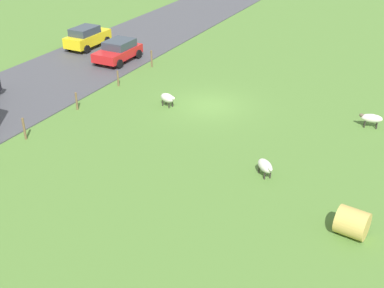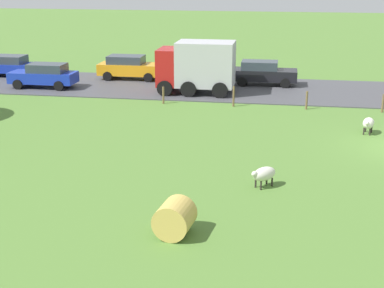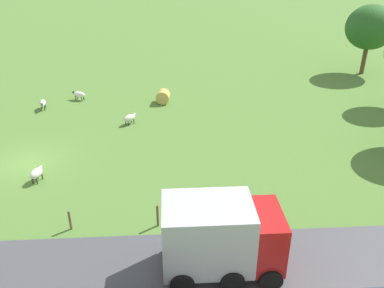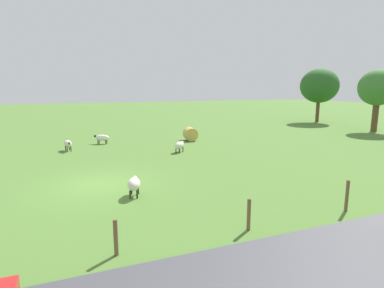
{
  "view_description": "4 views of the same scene",
  "coord_description": "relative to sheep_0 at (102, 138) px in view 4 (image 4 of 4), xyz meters",
  "views": [
    {
      "loc": [
        -11.19,
        24.1,
        11.76
      ],
      "look_at": [
        -2.08,
        6.37,
        0.98
      ],
      "focal_mm": 45.7,
      "sensor_mm": 36.0,
      "label": 1
    },
    {
      "loc": [
        -24.62,
        5.41,
        7.71
      ],
      "look_at": [
        -3.8,
        8.89,
        0.96
      ],
      "focal_mm": 51.75,
      "sensor_mm": 36.0,
      "label": 2
    },
    {
      "loc": [
        22.29,
        8.88,
        12.44
      ],
      "look_at": [
        0.18,
        10.24,
        1.1
      ],
      "focal_mm": 37.63,
      "sensor_mm": 36.0,
      "label": 3
    },
    {
      "loc": [
        14.61,
        -1.04,
        4.52
      ],
      "look_at": [
        -5.29,
        6.77,
        0.58
      ],
      "focal_mm": 28.99,
      "sensor_mm": 36.0,
      "label": 4
    }
  ],
  "objects": [
    {
      "name": "ground_plane",
      "position": [
        10.93,
        -1.19,
        -0.5
      ],
      "size": [
        160.0,
        160.0,
        0.0
      ],
      "primitive_type": "plane",
      "color": "#517A33"
    },
    {
      "name": "sheep_3",
      "position": [
        2.0,
        -2.54,
        0.03
      ],
      "size": [
        1.26,
        0.65,
        0.77
      ],
      "color": "silver",
      "rests_on": "ground_plane"
    },
    {
      "name": "tree_1",
      "position": [
        2.99,
        26.69,
        3.91
      ],
      "size": [
        3.74,
        3.74,
        6.27
      ],
      "color": "brown",
      "rests_on": "ground_plane"
    },
    {
      "name": "sheep_2",
      "position": [
        13.1,
        0.04,
        0.03
      ],
      "size": [
        1.14,
        0.77,
        0.79
      ],
      "color": "silver",
      "rests_on": "ground_plane"
    },
    {
      "name": "sheep_0",
      "position": [
        0.0,
        0.0,
        0.0
      ],
      "size": [
        0.94,
        1.29,
        0.74
      ],
      "color": "white",
      "rests_on": "ground_plane"
    },
    {
      "name": "tree_0",
      "position": [
        -6.01,
        27.68,
        4.16
      ],
      "size": [
        4.75,
        4.75,
        6.84
      ],
      "color": "brown",
      "rests_on": "ground_plane"
    },
    {
      "name": "fence_post_1",
      "position": [
        17.56,
        -1.32,
        0.02
      ],
      "size": [
        0.12,
        0.12,
        1.04
      ],
      "primitive_type": "cylinder",
      "color": "brown",
      "rests_on": "ground_plane"
    },
    {
      "name": "fence_post_2",
      "position": [
        17.56,
        2.84,
        0.03
      ],
      "size": [
        0.12,
        0.12,
        1.05
      ],
      "primitive_type": "cylinder",
      "color": "brown",
      "rests_on": "ground_plane"
    },
    {
      "name": "hay_bale_0",
      "position": [
        1.09,
        7.21,
        0.05
      ],
      "size": [
        1.24,
        1.23,
        1.1
      ],
      "primitive_type": "cylinder",
      "rotation": [
        1.57,
        0.0,
        1.44
      ],
      "color": "tan",
      "rests_on": "ground_plane"
    },
    {
      "name": "fence_post_3",
      "position": [
        17.56,
        7.0,
        0.1
      ],
      "size": [
        0.12,
        0.12,
        1.19
      ],
      "primitive_type": "cylinder",
      "color": "brown",
      "rests_on": "ground_plane"
    },
    {
      "name": "sheep_1",
      "position": [
        5.39,
        4.74,
        0.01
      ],
      "size": [
        1.1,
        1.08,
        0.76
      ],
      "color": "silver",
      "rests_on": "ground_plane"
    }
  ]
}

